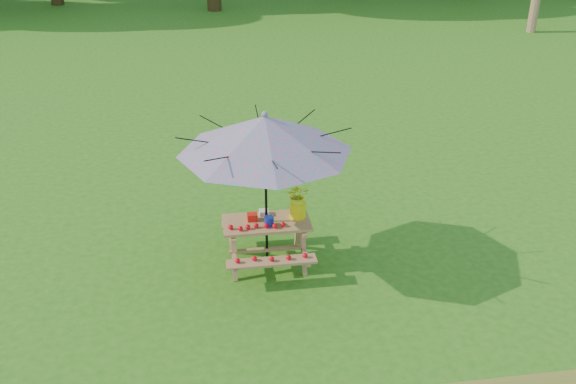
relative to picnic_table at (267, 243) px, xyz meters
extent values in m
plane|color=#2A6B14|center=(-0.15, -0.50, -0.33)|extent=(120.00, 120.00, 0.00)
cube|color=olive|center=(0.00, 0.00, 0.32)|extent=(1.20, 0.62, 0.04)
cube|color=olive|center=(0.00, -0.55, 0.03)|extent=(1.20, 0.22, 0.04)
cube|color=olive|center=(0.00, 0.55, 0.03)|extent=(1.20, 0.22, 0.04)
cylinder|color=black|center=(0.00, 0.00, 0.80)|extent=(0.04, 0.04, 2.25)
cone|color=teal|center=(0.00, 0.00, 1.62)|extent=(2.33, 2.33, 0.50)
sphere|color=teal|center=(0.00, 0.00, 1.90)|extent=(0.08, 0.08, 0.08)
cube|color=red|center=(-0.19, 0.07, 0.39)|extent=(0.14, 0.12, 0.10)
cylinder|color=#122194|center=(0.02, -0.11, 0.41)|extent=(0.13, 0.13, 0.13)
cube|color=white|center=(-0.01, 0.20, 0.38)|extent=(0.13, 0.13, 0.07)
cylinder|color=#FFF20D|center=(0.45, 0.07, 0.46)|extent=(0.23, 0.23, 0.23)
imported|color=yellow|center=(0.45, 0.07, 0.68)|extent=(0.32, 0.28, 0.34)
camera|label=1|loc=(-0.83, -7.71, 4.57)|focal=40.00mm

